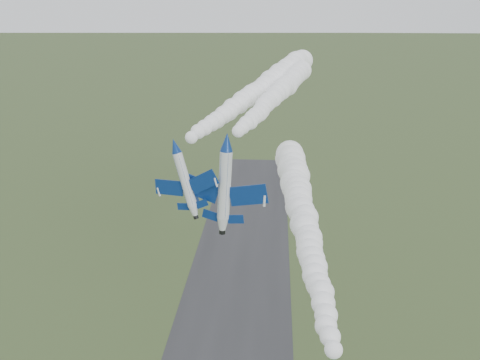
% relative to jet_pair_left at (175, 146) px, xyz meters
% --- Properties ---
extents(smoke_trail_jet_lead, '(10.55, 60.20, 5.30)m').
position_rel_jet_pair_left_xyz_m(smoke_trail_jet_lead, '(17.58, 4.58, -11.98)').
color(smoke_trail_jet_lead, white).
extents(jet_pair_left, '(9.26, 11.18, 3.50)m').
position_rel_jet_pair_left_xyz_m(jet_pair_left, '(0.00, 0.00, 0.00)').
color(jet_pair_left, silver).
extents(smoke_trail_jet_pair_left, '(24.92, 70.95, 5.36)m').
position_rel_jet_pair_left_xyz_m(smoke_trail_jet_pair_left, '(10.31, 37.06, 1.83)').
color(smoke_trail_jet_pair_left, white).
extents(jet_pair_right, '(12.07, 14.24, 3.55)m').
position_rel_jet_pair_left_xyz_m(jet_pair_right, '(6.91, -0.63, 0.82)').
color(jet_pair_right, silver).
extents(smoke_trail_jet_pair_right, '(14.70, 55.29, 4.46)m').
position_rel_jet_pair_left_xyz_m(smoke_trail_jet_pair_right, '(13.39, 30.54, 1.78)').
color(smoke_trail_jet_pair_right, white).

